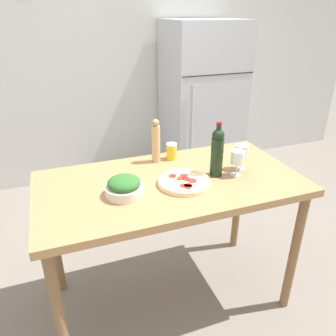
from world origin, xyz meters
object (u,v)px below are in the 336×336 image
(refrigerator, at_px, (201,104))
(wine_bottle, at_px, (217,151))
(wine_glass_near, at_px, (237,159))
(pepper_mill, at_px, (156,142))
(salt_canister, at_px, (172,151))
(salad_bowl, at_px, (124,187))
(wine_glass_far, at_px, (242,152))
(homemade_pizza, at_px, (184,182))

(refrigerator, relative_size, wine_bottle, 5.24)
(wine_glass_near, distance_m, pepper_mill, 0.51)
(salt_canister, bearing_deg, salad_bowl, -138.52)
(wine_glass_near, height_order, salt_canister, wine_glass_near)
(wine_bottle, bearing_deg, wine_glass_far, 7.56)
(wine_bottle, height_order, pepper_mill, wine_bottle)
(wine_glass_near, height_order, homemade_pizza, wine_glass_near)
(wine_glass_near, relative_size, salt_canister, 1.45)
(pepper_mill, relative_size, homemade_pizza, 0.96)
(wine_bottle, distance_m, wine_glass_far, 0.19)
(pepper_mill, xyz_separation_m, salt_canister, (0.11, 0.00, -0.08))
(refrigerator, relative_size, salad_bowl, 8.33)
(wine_glass_near, bearing_deg, salt_canister, 127.78)
(wine_glass_near, bearing_deg, homemade_pizza, 179.44)
(wine_bottle, distance_m, homemade_pizza, 0.26)
(wine_glass_far, bearing_deg, salt_canister, 140.39)
(refrigerator, xyz_separation_m, salt_canister, (-0.85, -1.35, 0.11))
(wine_glass_far, relative_size, homemade_pizza, 0.53)
(refrigerator, bearing_deg, homemade_pizza, -118.19)
(refrigerator, distance_m, pepper_mill, 1.67)
(homemade_pizza, relative_size, salt_canister, 2.76)
(wine_glass_near, bearing_deg, pepper_mill, 137.38)
(wine_glass_far, xyz_separation_m, pepper_mill, (-0.45, 0.28, 0.03))
(refrigerator, distance_m, wine_bottle, 1.81)
(salad_bowl, bearing_deg, wine_glass_near, -0.26)
(refrigerator, bearing_deg, salt_canister, -122.29)
(pepper_mill, bearing_deg, wine_glass_near, -42.62)
(refrigerator, height_order, homemade_pizza, refrigerator)
(wine_glass_far, xyz_separation_m, homemade_pizza, (-0.40, -0.06, -0.09))
(pepper_mill, height_order, salt_canister, pepper_mill)
(pepper_mill, distance_m, homemade_pizza, 0.37)
(wine_bottle, height_order, salt_canister, wine_bottle)
(pepper_mill, bearing_deg, wine_glass_far, -32.01)
(salt_canister, bearing_deg, refrigerator, 57.71)
(refrigerator, height_order, wine_glass_far, refrigerator)
(salad_bowl, height_order, homemade_pizza, salad_bowl)
(wine_glass_far, bearing_deg, pepper_mill, 147.99)
(salad_bowl, height_order, salt_canister, salad_bowl)
(salad_bowl, bearing_deg, pepper_mill, 50.20)
(pepper_mill, height_order, homemade_pizza, pepper_mill)
(salad_bowl, xyz_separation_m, homemade_pizza, (0.34, 0.00, -0.03))
(homemade_pizza, bearing_deg, wine_bottle, 10.58)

